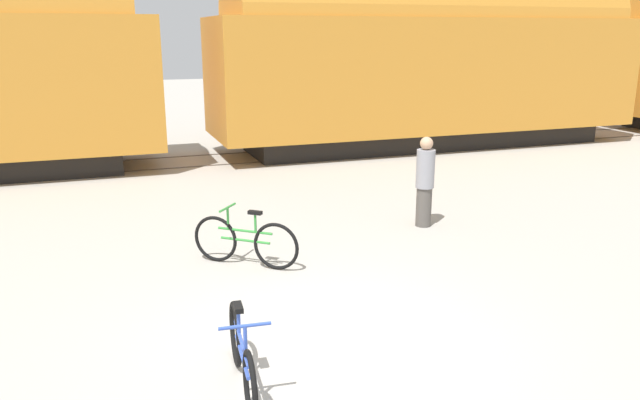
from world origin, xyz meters
TOP-DOWN VIEW (x-y plane):
  - ground_plane at (0.00, 0.00)m, footprint 80.00×80.00m
  - freight_train at (0.00, 10.36)m, footprint 53.95×3.12m
  - rail_near at (0.00, 9.64)m, footprint 65.95×0.07m
  - rail_far at (0.00, 11.08)m, footprint 65.95×0.07m
  - bicycle_green at (-0.33, 2.54)m, footprint 1.31×1.10m
  - bicycle_blue at (-1.10, -0.65)m, footprint 0.46×1.68m
  - person_in_grey at (3.01, 3.36)m, footprint 0.31×0.31m

SIDE VIEW (x-z plane):
  - ground_plane at x=0.00m, z-range 0.00..0.00m
  - rail_near at x=0.00m, z-range 0.00..0.01m
  - rail_far at x=0.00m, z-range 0.00..0.01m
  - bicycle_blue at x=-1.10m, z-range -0.06..0.76m
  - bicycle_green at x=-0.33m, z-range -0.06..0.80m
  - person_in_grey at x=3.01m, z-range 0.01..1.57m
  - freight_train at x=0.00m, z-range 0.09..5.22m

